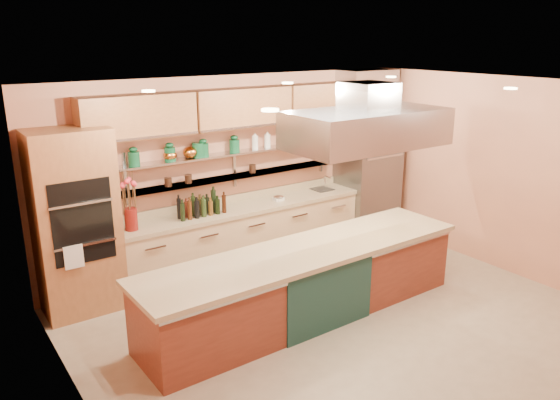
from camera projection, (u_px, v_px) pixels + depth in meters
floor at (344, 324)px, 6.58m from camera, size 6.00×5.00×0.02m
ceiling at (354, 88)px, 5.76m from camera, size 6.00×5.00×0.02m
wall_back at (237, 170)px, 8.13m from camera, size 6.00×0.04×2.80m
wall_left at (78, 278)px, 4.53m from camera, size 0.04×5.00×2.80m
wall_right at (506, 176)px, 7.81m from camera, size 0.04×5.00×2.80m
oven_stack at (76, 223)px, 6.61m from camera, size 0.95×0.64×2.30m
refrigerator at (368, 176)px, 9.24m from camera, size 0.95×0.72×2.10m
back_counter at (245, 236)px, 8.14m from camera, size 3.84×0.64×0.93m
wall_shelf_lower at (238, 176)px, 8.02m from camera, size 3.60×0.26×0.03m
wall_shelf_upper at (238, 153)px, 7.92m from camera, size 3.60×0.26×0.03m
upper_cabinets at (241, 108)px, 7.72m from camera, size 4.60×0.36×0.55m
range_hood at (367, 128)px, 6.62m from camera, size 2.00×1.00×0.45m
ceiling_downlights at (341, 89)px, 5.93m from camera, size 4.00×2.80×0.02m
island at (306, 283)px, 6.65m from camera, size 4.22×0.99×0.88m
flower_vase at (131, 219)px, 6.98m from camera, size 0.21×0.21×0.29m
oil_bottle_cluster at (202, 207)px, 7.54m from camera, size 0.79×0.39×0.24m
kitchen_scale at (278, 198)px, 8.26m from camera, size 0.18×0.15×0.08m
bar_faucet at (325, 183)px, 8.86m from camera, size 0.04×0.04×0.21m
copper_kettle at (190, 152)px, 7.48m from camera, size 0.20×0.20×0.16m
green_canister at (198, 150)px, 7.54m from camera, size 0.22×0.22×0.20m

